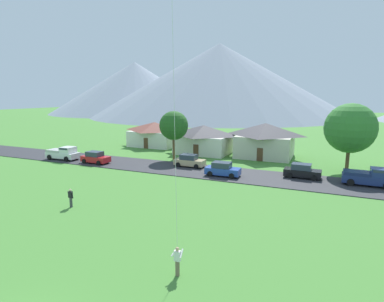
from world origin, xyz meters
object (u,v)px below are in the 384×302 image
at_px(parked_car_red_mid_east, 95,158).
at_px(house_left_center, 265,139).
at_px(house_right_center, 204,139).
at_px(parked_car_black_mid_west, 302,171).
at_px(house_rightmost, 155,134).
at_px(pickup_truck_white_west_side, 63,153).
at_px(pickup_truck_navy_east_side, 370,177).
at_px(watcher_person, 71,198).
at_px(parked_car_tan_east_end, 189,161).
at_px(tree_near_left, 174,126).
at_px(tree_left_of_center, 350,128).
at_px(parked_car_blue_west_end, 223,169).

bearing_deg(parked_car_red_mid_east, house_left_center, 34.81).
bearing_deg(house_right_center, parked_car_black_mid_west, -31.90).
relative_size(house_rightmost, pickup_truck_white_west_side, 1.82).
distance_m(house_right_center, parked_car_red_mid_east, 18.02).
xyz_separation_m(house_right_center, pickup_truck_white_west_side, (-17.68, -13.77, -1.43)).
bearing_deg(pickup_truck_navy_east_side, house_right_center, 155.22).
bearing_deg(watcher_person, parked_car_tan_east_end, 80.08).
height_order(house_left_center, tree_near_left, tree_near_left).
distance_m(house_right_center, parked_car_black_mid_west, 19.80).
relative_size(tree_near_left, pickup_truck_white_west_side, 1.43).
height_order(tree_left_of_center, parked_car_tan_east_end, tree_left_of_center).
height_order(parked_car_blue_west_end, parked_car_tan_east_end, same).
bearing_deg(parked_car_blue_west_end, parked_car_tan_east_end, 152.92).
xyz_separation_m(parked_car_blue_west_end, parked_car_black_mid_west, (8.99, 2.93, 0.00)).
xyz_separation_m(pickup_truck_navy_east_side, watcher_person, (-24.95, -17.94, -0.18)).
relative_size(tree_left_of_center, parked_car_black_mid_west, 2.08).
bearing_deg(parked_car_black_mid_west, tree_left_of_center, 45.58).
relative_size(parked_car_tan_east_end, pickup_truck_white_west_side, 0.81).
relative_size(house_right_center, house_rightmost, 0.98).
bearing_deg(house_left_center, parked_car_red_mid_east, -145.19).
bearing_deg(parked_car_blue_west_end, tree_left_of_center, 29.89).
height_order(parked_car_blue_west_end, pickup_truck_navy_east_side, pickup_truck_navy_east_side).
relative_size(parked_car_red_mid_east, parked_car_tan_east_end, 1.01).
xyz_separation_m(house_right_center, parked_car_tan_east_end, (2.02, -10.43, -1.62)).
bearing_deg(watcher_person, parked_car_black_mid_west, 45.80).
relative_size(house_right_center, tree_left_of_center, 1.05).
height_order(house_left_center, house_rightmost, house_left_center).
bearing_deg(watcher_person, parked_car_red_mid_east, 124.18).
xyz_separation_m(house_left_center, house_right_center, (-10.14, -1.16, -0.32)).
distance_m(house_left_center, parked_car_black_mid_west, 13.49).
distance_m(house_left_center, parked_car_blue_west_end, 14.84).
height_order(house_left_center, parked_car_tan_east_end, house_left_center).
bearing_deg(house_right_center, pickup_truck_navy_east_side, -24.78).
xyz_separation_m(parked_car_blue_west_end, pickup_truck_navy_east_side, (15.98, 2.40, 0.19)).
bearing_deg(pickup_truck_white_west_side, parked_car_red_mid_east, -0.67).
bearing_deg(house_rightmost, tree_near_left, -47.50).
height_order(tree_left_of_center, pickup_truck_navy_east_side, tree_left_of_center).
bearing_deg(tree_near_left, house_right_center, 71.88).
relative_size(house_rightmost, tree_left_of_center, 1.07).
distance_m(house_rightmost, watcher_person, 34.03).
relative_size(house_rightmost, watcher_person, 5.66).
bearing_deg(parked_car_tan_east_end, parked_car_black_mid_west, -0.01).
bearing_deg(tree_near_left, watcher_person, -87.39).
distance_m(house_right_center, tree_near_left, 7.63).
bearing_deg(watcher_person, tree_near_left, 92.61).
bearing_deg(house_right_center, pickup_truck_white_west_side, -142.09).
xyz_separation_m(tree_left_of_center, pickup_truck_navy_east_side, (1.97, -5.66, -4.66)).
xyz_separation_m(tree_near_left, watcher_person, (1.01, -22.13, -4.36)).
bearing_deg(pickup_truck_navy_east_side, parked_car_blue_west_end, -171.46).
relative_size(house_left_center, house_rightmost, 0.96).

